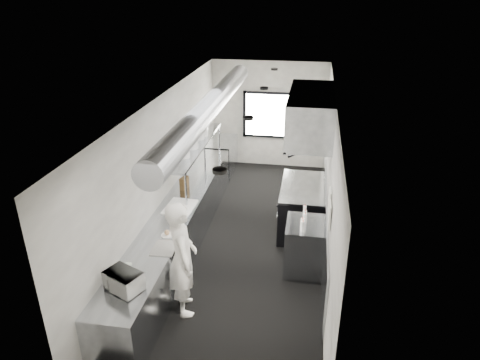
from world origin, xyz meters
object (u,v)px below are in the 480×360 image
at_px(prep_counter, 179,229).
at_px(deli_tub_b, 124,273).
at_px(plate_stack_c, 199,132).
at_px(knife_block, 184,183).
at_px(plate_stack_a, 184,151).
at_px(squeeze_bottle_d, 305,215).
at_px(squeeze_bottle_a, 303,226).
at_px(bottle_station, 304,246).
at_px(plate_stack_d, 202,128).
at_px(cutting_board, 180,207).
at_px(microwave, 123,281).
at_px(squeeze_bottle_c, 305,218).
at_px(far_work_table, 220,157).
at_px(deli_tub_a, 128,267).
at_px(squeeze_bottle_e, 305,210).
at_px(small_plate, 167,235).
at_px(plate_stack_b, 191,140).
at_px(range, 301,207).
at_px(pass_shelf, 195,146).
at_px(exhaust_hood, 310,114).
at_px(line_cook, 182,258).
at_px(squeeze_bottle_b, 302,224).

xyz_separation_m(prep_counter, deli_tub_b, (-0.12, -2.06, 0.50)).
bearing_deg(plate_stack_c, knife_block, -93.00).
xyz_separation_m(plate_stack_a, plate_stack_c, (0.02, 1.08, 0.03)).
relative_size(plate_stack_a, squeeze_bottle_d, 1.50).
bearing_deg(prep_counter, squeeze_bottle_a, -11.48).
bearing_deg(bottle_station, plate_stack_d, 135.81).
distance_m(deli_tub_b, cutting_board, 2.08).
bearing_deg(plate_stack_d, deli_tub_b, -91.29).
relative_size(microwave, squeeze_bottle_c, 2.50).
relative_size(far_work_table, microwave, 2.71).
xyz_separation_m(deli_tub_a, squeeze_bottle_e, (2.39, 2.05, 0.04)).
bearing_deg(small_plate, microwave, -95.48).
height_order(cutting_board, plate_stack_c, plate_stack_c).
height_order(squeeze_bottle_a, squeeze_bottle_e, squeeze_bottle_a).
distance_m(squeeze_bottle_c, squeeze_bottle_e, 0.31).
height_order(microwave, squeeze_bottle_c, microwave).
bearing_deg(plate_stack_b, range, -1.75).
relative_size(prep_counter, squeeze_bottle_a, 31.98).
bearing_deg(prep_counter, pass_shelf, 91.56).
bearing_deg(squeeze_bottle_e, exhaust_hood, 90.92).
xyz_separation_m(pass_shelf, bottle_station, (2.34, -1.70, -1.09)).
xyz_separation_m(deli_tub_b, small_plate, (0.24, 1.11, -0.04)).
bearing_deg(squeeze_bottle_d, squeeze_bottle_a, -93.28).
xyz_separation_m(prep_counter, squeeze_bottle_a, (2.25, -0.46, 0.54)).
bearing_deg(deli_tub_b, range, 54.78).
height_order(small_plate, plate_stack_c, plate_stack_c).
relative_size(deli_tub_a, plate_stack_a, 0.48).
bearing_deg(plate_stack_d, deli_tub_a, -91.51).
xyz_separation_m(range, squeeze_bottle_e, (0.08, -1.07, 0.51)).
bearing_deg(microwave, line_cook, 79.08).
bearing_deg(prep_counter, small_plate, -82.45).
xyz_separation_m(exhaust_hood, microwave, (-2.25, -3.53, -1.36)).
relative_size(pass_shelf, small_plate, 15.20).
bearing_deg(bottle_station, plate_stack_c, 138.82).
xyz_separation_m(bottle_station, deli_tub_a, (-2.43, -1.72, 0.49)).
xyz_separation_m(deli_tub_b, squeeze_bottle_e, (2.38, 2.20, 0.03)).
height_order(prep_counter, cutting_board, cutting_board).
height_order(line_cook, squeeze_bottle_a, line_cook).
bearing_deg(exhaust_hood, far_work_table, 131.94).
distance_m(prep_counter, squeeze_bottle_d, 2.34).
relative_size(cutting_board, squeeze_bottle_d, 3.73).
xyz_separation_m(squeeze_bottle_b, squeeze_bottle_d, (0.03, 0.32, -0.01)).
height_order(far_work_table, squeeze_bottle_d, squeeze_bottle_d).
bearing_deg(deli_tub_a, range, 53.40).
bearing_deg(line_cook, plate_stack_c, -13.85).
distance_m(cutting_board, plate_stack_b, 1.51).
distance_m(prep_counter, plate_stack_c, 2.25).
distance_m(prep_counter, deli_tub_a, 1.98).
bearing_deg(plate_stack_a, exhaust_hood, 10.78).
bearing_deg(bottle_station, pass_shelf, 144.01).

